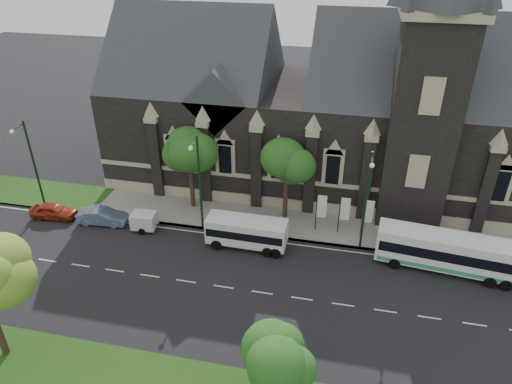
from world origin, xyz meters
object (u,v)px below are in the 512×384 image
(street_lamp_far, at_px, (32,161))
(sedan, at_px, (102,216))
(street_lamp_mid, at_px, (199,179))
(tree_walk_right, at_px, (289,161))
(box_trailer, at_px, (144,221))
(banner_flag_right, at_px, (367,214))
(tour_coach, at_px, (448,252))
(shuttle_bus, at_px, (247,231))
(street_lamp_near, at_px, (367,197))
(banner_flag_left, at_px, (320,208))
(tree_park_east, at_px, (286,355))
(tree_walk_left, at_px, (192,153))
(car_far_red, at_px, (54,211))
(banner_flag_center, at_px, (343,211))

(street_lamp_far, relative_size, sedan, 1.98)
(street_lamp_mid, bearing_deg, tree_walk_right, 26.65)
(tree_walk_right, distance_m, box_trailer, 14.01)
(banner_flag_right, height_order, tour_coach, banner_flag_right)
(shuttle_bus, bearing_deg, street_lamp_near, 10.94)
(tree_walk_right, height_order, box_trailer, tree_walk_right)
(banner_flag_left, distance_m, box_trailer, 15.67)
(street_lamp_far, height_order, shuttle_bus, street_lamp_far)
(street_lamp_mid, relative_size, shuttle_bus, 1.32)
(tree_park_east, bearing_deg, tree_walk_right, 98.42)
(tree_park_east, relative_size, shuttle_bus, 0.92)
(street_lamp_far, bearing_deg, banner_flag_right, 3.60)
(sedan, bearing_deg, tree_walk_left, -62.46)
(tree_walk_left, height_order, banner_flag_right, tree_walk_left)
(tree_walk_left, height_order, sedan, tree_walk_left)
(box_trailer, height_order, sedan, box_trailer)
(tree_walk_left, xyz_separation_m, tour_coach, (22.44, -4.94, -4.01))
(shuttle_bus, xyz_separation_m, sedan, (-13.73, 0.58, -0.77))
(tree_park_east, relative_size, street_lamp_near, 0.70)
(street_lamp_mid, bearing_deg, shuttle_bus, -19.85)
(banner_flag_right, distance_m, car_far_red, 28.58)
(street_lamp_mid, bearing_deg, banner_flag_left, 10.50)
(tree_walk_left, bearing_deg, street_lamp_mid, -63.53)
(tree_park_east, bearing_deg, banner_flag_center, 83.43)
(banner_flag_right, bearing_deg, box_trailer, -170.97)
(banner_flag_right, bearing_deg, tree_walk_left, 173.96)
(box_trailer, xyz_separation_m, sedan, (-4.15, 0.10, -0.18))
(street_lamp_far, bearing_deg, tree_walk_right, 8.86)
(street_lamp_mid, relative_size, box_trailer, 2.88)
(tour_coach, distance_m, box_trailer, 25.67)
(tree_walk_right, xyz_separation_m, box_trailer, (-12.23, -4.78, -4.88))
(street_lamp_near, relative_size, tour_coach, 0.82)
(banner_flag_left, relative_size, car_far_red, 0.94)
(tree_walk_right, height_order, car_far_red, tree_walk_right)
(tree_walk_left, bearing_deg, banner_flag_left, -8.02)
(sedan, bearing_deg, box_trailer, -96.18)
(tour_coach, xyz_separation_m, sedan, (-29.81, 0.27, -0.98))
(tree_walk_left, height_order, banner_flag_center, tree_walk_left)
(banner_flag_right, bearing_deg, banner_flag_center, 180.00)
(street_lamp_mid, distance_m, shuttle_bus, 6.04)
(banner_flag_center, bearing_deg, tree_park_east, -96.57)
(banner_flag_left, bearing_deg, sedan, -171.32)
(tree_park_east, height_order, sedan, tree_park_east)
(banner_flag_left, bearing_deg, street_lamp_far, -175.85)
(tour_coach, bearing_deg, car_far_red, -174.03)
(tree_walk_right, relative_size, street_lamp_far, 0.87)
(street_lamp_mid, relative_size, banner_flag_left, 2.25)
(banner_flag_center, height_order, banner_flag_right, same)
(box_trailer, bearing_deg, sedan, 174.09)
(tour_coach, bearing_deg, street_lamp_near, 174.88)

